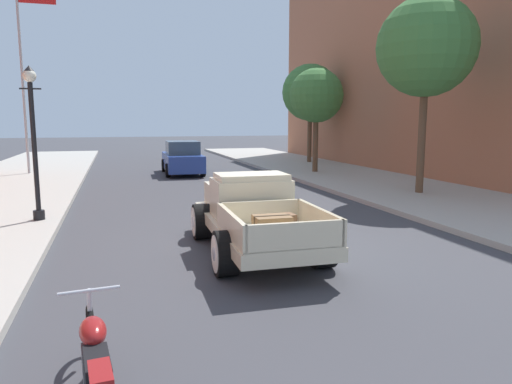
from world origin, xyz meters
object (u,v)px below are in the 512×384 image
car_background_blue (182,159)px  motorcycle_parked (95,357)px  hotrod_truck_cream (252,213)px  street_lamp_near (33,132)px  flagpole (26,53)px  street_tree_third (310,93)px  street_tree_second (316,96)px  street_tree_nearest (426,47)px

car_background_blue → motorcycle_parked: bearing=-100.2°
hotrod_truck_cream → street_lamp_near: street_lamp_near is taller
hotrod_truck_cream → flagpole: size_ratio=0.54×
flagpole → street_tree_third: bearing=7.5°
hotrod_truck_cream → motorcycle_parked: size_ratio=2.35×
street_tree_second → street_tree_third: size_ratio=0.86×
hotrod_truck_cream → motorcycle_parked: 5.66m
motorcycle_parked → street_tree_nearest: street_tree_nearest is taller
street_lamp_near → street_tree_second: size_ratio=0.77×
hotrod_truck_cream → motorcycle_parked: hotrod_truck_cream is taller
street_lamp_near → hotrod_truck_cream: bearing=-38.5°
flagpole → car_background_blue: bearing=-9.0°
street_tree_second → motorcycle_parked: bearing=-119.5°
flagpole → street_tree_second: flagpole is taller
street_lamp_near → street_tree_second: bearing=37.2°
hotrod_truck_cream → motorcycle_parked: bearing=-121.3°
street_lamp_near → street_tree_third: street_tree_third is taller
street_tree_nearest → hotrod_truck_cream: bearing=-146.9°
street_lamp_near → flagpole: (-1.86, 11.85, 3.39)m
motorcycle_parked → street_tree_second: street_tree_second is taller
street_tree_third → street_tree_nearest: bearing=-95.0°
hotrod_truck_cream → street_tree_third: 19.87m
car_background_blue → flagpole: bearing=171.0°
hotrod_truck_cream → street_tree_nearest: size_ratio=0.75×
street_tree_nearest → flagpole: bearing=142.9°
motorcycle_parked → street_lamp_near: (-1.69, 8.51, 1.94)m
street_tree_second → street_tree_nearest: bearing=-84.1°
motorcycle_parked → street_tree_second: (9.73, 17.18, 3.40)m
street_lamp_near → street_tree_nearest: (12.18, 1.25, 2.72)m
street_tree_second → street_tree_third: street_tree_third is taller
hotrod_truck_cream → car_background_blue: size_ratio=1.15×
street_tree_second → street_tree_third: (1.87, 5.19, 0.47)m
car_background_blue → street_tree_third: bearing=20.9°
motorcycle_parked → hotrod_truck_cream: bearing=58.7°
flagpole → street_tree_second: size_ratio=1.82×
flagpole → street_tree_second: (13.27, -3.19, -1.93)m
street_lamp_near → street_tree_third: 19.28m
hotrod_truck_cream → street_lamp_near: bearing=141.5°
street_tree_nearest → street_tree_third: bearing=85.0°
hotrod_truck_cream → street_tree_second: size_ratio=0.99×
hotrod_truck_cream → flagpole: flagpole is taller
hotrod_truck_cream → motorcycle_parked: (-2.94, -4.83, -0.31)m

